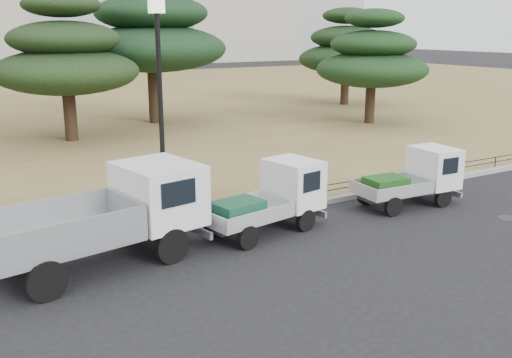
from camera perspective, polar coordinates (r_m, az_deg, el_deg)
ground at (r=14.30m, az=4.06°, el=-6.82°), size 220.00×220.00×0.00m
lawn at (r=42.55m, az=-19.88°, el=6.91°), size 120.00×56.00×0.15m
curb at (r=16.35m, az=-1.06°, el=-3.67°), size 120.00×0.25×0.16m
truck_large at (r=13.35m, az=-14.55°, el=-3.37°), size 5.23×2.80×2.16m
truck_kei_front at (r=15.16m, az=1.45°, el=-1.92°), size 3.62×2.04×1.81m
truck_kei_rear at (r=18.06m, az=15.47°, el=0.13°), size 3.34×1.57×1.71m
street_lamp at (r=14.84m, az=-9.68°, el=10.97°), size 0.55×0.55×6.17m
pipe_fence at (r=16.37m, az=-1.32°, el=-2.34°), size 38.00×0.04×0.40m
manhole at (r=17.88m, az=23.90°, el=-3.61°), size 0.60×0.60×0.01m
pine_center_left at (r=27.97m, az=-18.53°, el=11.51°), size 6.60×6.60×6.71m
pine_center_right at (r=32.40m, az=-10.34°, el=14.21°), size 7.99×7.99×8.48m
pine_east_near at (r=32.45m, az=11.55°, el=11.77°), size 6.12×6.12×6.18m
pine_east_far at (r=40.44m, az=9.01°, el=12.70°), size 6.49×6.49×6.52m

